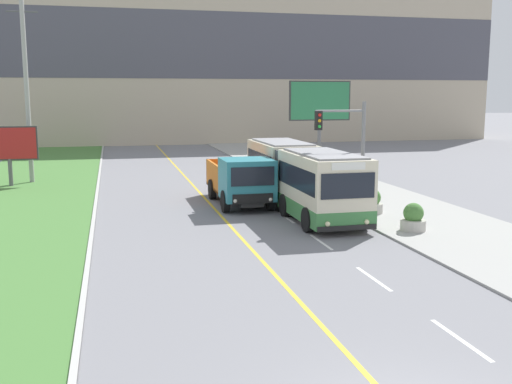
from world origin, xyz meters
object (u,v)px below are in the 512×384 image
at_px(city_bus, 300,177).
at_px(billboard_small, 9,145).
at_px(utility_pole_far, 26,86).
at_px(planter_round_second, 372,202).
at_px(traffic_light_mast, 348,144).
at_px(dump_truck, 243,182).
at_px(planter_round_third, 343,190).
at_px(planter_round_near, 413,219).
at_px(billboard_large, 320,105).

xyz_separation_m(city_bus, billboard_small, (-14.58, 10.98, 0.93)).
distance_m(utility_pole_far, planter_round_second, 22.39).
xyz_separation_m(city_bus, traffic_light_mast, (1.26, -2.72, 1.76)).
xyz_separation_m(dump_truck, planter_round_third, (5.38, 0.47, -0.70)).
bearing_deg(planter_round_near, billboard_large, 83.52).
height_order(traffic_light_mast, planter_round_third, traffic_light_mast).
bearing_deg(dump_truck, traffic_light_mast, -45.96).
height_order(city_bus, planter_round_third, city_bus).
bearing_deg(city_bus, billboard_small, 143.01).
bearing_deg(utility_pole_far, billboard_small, -127.19).
bearing_deg(planter_round_second, traffic_light_mast, -155.42).
bearing_deg(planter_round_near, planter_round_third, 90.16).
bearing_deg(billboard_large, billboard_small, 179.29).
relative_size(dump_truck, planter_round_third, 6.06).
relative_size(utility_pole_far, billboard_small, 3.28).
height_order(billboard_small, planter_round_third, billboard_small).
xyz_separation_m(city_bus, planter_round_second, (2.77, -2.03, -0.96)).
height_order(city_bus, dump_truck, city_bus).
relative_size(billboard_small, planter_round_near, 3.22).
distance_m(city_bus, planter_round_second, 3.57).
bearing_deg(billboard_small, planter_round_third, -28.11).
bearing_deg(planter_round_near, city_bus, 116.66).
distance_m(dump_truck, billboard_large, 12.50).
distance_m(billboard_small, planter_round_third, 19.86).
distance_m(utility_pole_far, traffic_light_mast, 21.28).
distance_m(billboard_large, planter_round_near, 17.09).
bearing_deg(billboard_large, utility_pole_far, 175.04).
relative_size(planter_round_near, planter_round_third, 1.03).
height_order(city_bus, traffic_light_mast, traffic_light_mast).
relative_size(traffic_light_mast, planter_round_near, 4.62).
bearing_deg(billboard_small, utility_pole_far, 52.81).
bearing_deg(dump_truck, city_bus, -25.31).
xyz_separation_m(billboard_small, planter_round_second, (17.35, -13.01, -1.89)).
relative_size(billboard_large, planter_round_second, 5.61).
xyz_separation_m(planter_round_near, planter_round_third, (-0.02, 7.39, -0.02)).
height_order(dump_truck, utility_pole_far, utility_pole_far).
bearing_deg(traffic_light_mast, billboard_large, 75.49).
bearing_deg(city_bus, traffic_light_mast, -65.18).
bearing_deg(planter_round_third, dump_truck, -175.00).
bearing_deg(traffic_light_mast, utility_pole_far, 134.55).
relative_size(city_bus, billboard_small, 3.35).
bearing_deg(planter_round_second, billboard_small, 143.15).
bearing_deg(dump_truck, utility_pole_far, 134.73).
bearing_deg(billboard_small, dump_truck, -39.08).
height_order(traffic_light_mast, planter_round_near, traffic_light_mast).
xyz_separation_m(dump_truck, planter_round_second, (5.30, -3.22, -0.67)).
height_order(traffic_light_mast, planter_round_second, traffic_light_mast).
xyz_separation_m(billboard_small, planter_round_third, (17.43, -9.31, -1.91)).
xyz_separation_m(city_bus, billboard_large, (4.74, 10.74, 3.22)).
distance_m(city_bus, dump_truck, 2.81).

